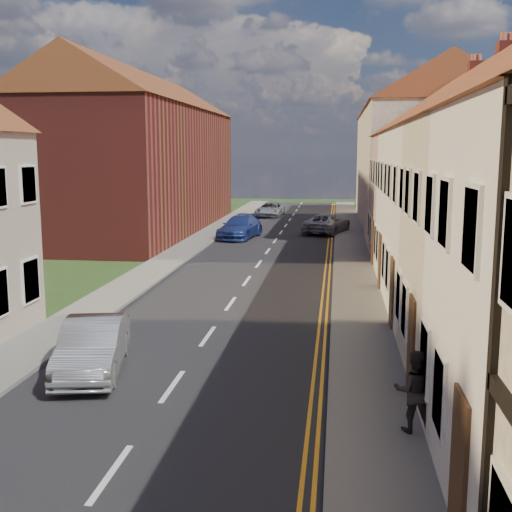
{
  "coord_description": "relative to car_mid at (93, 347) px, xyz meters",
  "views": [
    {
      "loc": [
        3.62,
        8.53,
        5.27
      ],
      "look_at": [
        0.98,
        29.32,
        1.84
      ],
      "focal_mm": 45.0,
      "sensor_mm": 36.0,
      "label": 1
    }
  ],
  "objects": [
    {
      "name": "road",
      "position": [
        2.13,
        7.29,
        -0.63
      ],
      "size": [
        7.0,
        90.0,
        0.02
      ],
      "primitive_type": "cube",
      "color": "black",
      "rests_on": "ground"
    },
    {
      "name": "pavement_left",
      "position": [
        -2.27,
        7.29,
        -0.58
      ],
      "size": [
        1.8,
        90.0,
        0.12
      ],
      "primitive_type": "cube",
      "color": "slate",
      "rests_on": "ground"
    },
    {
      "name": "pavement_right",
      "position": [
        6.53,
        7.29,
        -0.58
      ],
      "size": [
        1.8,
        90.0,
        0.12
      ],
      "primitive_type": "cube",
      "color": "slate",
      "rests_on": "ground"
    },
    {
      "name": "cottage_r_white_far",
      "position": [
        11.43,
        11.58,
        3.84
      ],
      "size": [
        8.3,
        5.2,
        9.0
      ],
      "color": "silver",
      "rests_on": "ground"
    },
    {
      "name": "cottage_r_cream_far",
      "position": [
        11.43,
        16.98,
        3.83
      ],
      "size": [
        8.3,
        6.0,
        9.0
      ],
      "color": "tan",
      "rests_on": "ground"
    },
    {
      "name": "block_right_far",
      "position": [
        11.43,
        32.29,
        4.65
      ],
      "size": [
        8.3,
        24.2,
        10.5
      ],
      "color": "beige",
      "rests_on": "ground"
    },
    {
      "name": "block_left_far",
      "position": [
        -7.17,
        27.29,
        4.65
      ],
      "size": [
        8.3,
        24.2,
        10.5
      ],
      "color": "maroon",
      "rests_on": "ground"
    },
    {
      "name": "car_mid",
      "position": [
        0.0,
        0.0,
        0.0
      ],
      "size": [
        2.16,
        4.1,
        1.29
      ],
      "primitive_type": "imported",
      "rotation": [
        0.0,
        0.0,
        0.21
      ],
      "color": "gray",
      "rests_on": "ground"
    },
    {
      "name": "car_far",
      "position": [
        -0.1,
        24.27,
        0.03
      ],
      "size": [
        2.59,
        4.89,
        1.35
      ],
      "primitive_type": "imported",
      "rotation": [
        0.0,
        0.0,
        -0.16
      ],
      "color": "navy",
      "rests_on": "ground"
    },
    {
      "name": "car_distant",
      "position": [
        0.36,
        37.5,
        -0.06
      ],
      "size": [
        2.21,
        4.3,
        1.16
      ],
      "primitive_type": "imported",
      "rotation": [
        0.0,
        0.0,
        -0.07
      ],
      "color": "#AAADB2",
      "rests_on": "ground"
    },
    {
      "name": "car_distant_b",
      "position": [
        5.12,
        27.29,
        0.0
      ],
      "size": [
        3.35,
        5.07,
        1.29
      ],
      "primitive_type": "imported",
      "rotation": [
        0.0,
        0.0,
        2.86
      ],
      "color": "#9C9DA4",
      "rests_on": "ground"
    },
    {
      "name": "pedestrian_right_b",
      "position": [
        7.23,
        -2.65,
        0.26
      ],
      "size": [
        0.78,
        0.62,
        1.56
      ],
      "primitive_type": "imported",
      "rotation": [
        0.0,
        0.0,
        3.1
      ],
      "color": "#2B2523",
      "rests_on": "pavement_right"
    }
  ]
}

